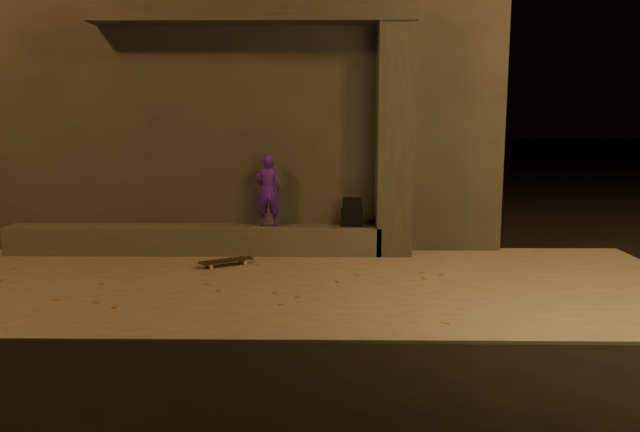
{
  "coord_description": "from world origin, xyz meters",
  "views": [
    {
      "loc": [
        0.67,
        -6.1,
        2.23
      ],
      "look_at": [
        0.56,
        2.0,
        0.93
      ],
      "focal_mm": 35.0,
      "sensor_mm": 36.0,
      "label": 1
    }
  ],
  "objects_px": {
    "skateboarder": "(268,190)",
    "backpack": "(352,216)",
    "column": "(394,142)",
    "skateboard": "(226,261)"
  },
  "relations": [
    {
      "from": "skateboarder",
      "to": "backpack",
      "type": "height_order",
      "value": "skateboarder"
    },
    {
      "from": "column",
      "to": "skateboarder",
      "type": "relative_size",
      "value": 3.13
    },
    {
      "from": "skateboarder",
      "to": "backpack",
      "type": "bearing_deg",
      "value": 176.94
    },
    {
      "from": "backpack",
      "to": "skateboard",
      "type": "height_order",
      "value": "backpack"
    },
    {
      "from": "column",
      "to": "skateboarder",
      "type": "bearing_deg",
      "value": 180.0
    },
    {
      "from": "skateboarder",
      "to": "backpack",
      "type": "distance_m",
      "value": 1.41
    },
    {
      "from": "skateboard",
      "to": "skateboarder",
      "type": "bearing_deg",
      "value": 26.13
    },
    {
      "from": "column",
      "to": "backpack",
      "type": "distance_m",
      "value": 1.35
    },
    {
      "from": "backpack",
      "to": "skateboard",
      "type": "bearing_deg",
      "value": -149.87
    },
    {
      "from": "skateboarder",
      "to": "backpack",
      "type": "relative_size",
      "value": 2.4
    }
  ]
}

